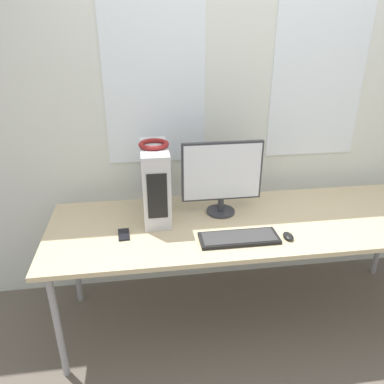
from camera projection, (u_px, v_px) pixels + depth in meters
ground_plane at (263, 361)px, 2.28m from camera, size 14.00×14.00×0.00m
wall_back at (236, 107)px, 2.55m from camera, size 8.00×0.07×2.70m
desk at (252, 226)px, 2.34m from camera, size 2.50×0.81×0.76m
pc_tower at (155, 182)px, 2.29m from camera, size 0.16×0.41×0.46m
headphones at (154, 144)px, 2.19m from camera, size 0.18×0.18×0.03m
monitor_main at (222, 175)px, 2.31m from camera, size 0.50×0.18×0.47m
keyboard at (239, 238)px, 2.11m from camera, size 0.45×0.16×0.02m
mouse at (288, 236)px, 2.13m from camera, size 0.06×0.09×0.03m
cell_phone at (124, 235)px, 2.16m from camera, size 0.07×0.13×0.01m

